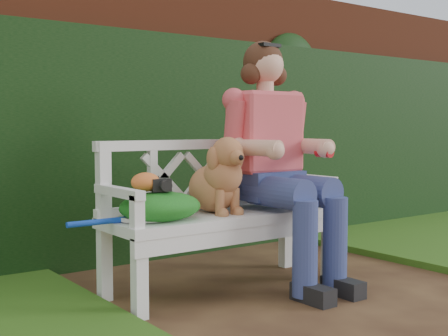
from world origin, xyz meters
TOP-DOWN VIEW (x-y plane):
  - ground at (0.00, 0.00)m, footprint 60.00×60.00m
  - brick_wall at (0.00, 1.90)m, footprint 10.00×0.30m
  - ivy_hedge at (0.00, 1.68)m, footprint 10.00×0.18m
  - grass_right at (2.40, 0.90)m, footprint 2.60×2.00m
  - garden_bench at (-0.33, 0.64)m, footprint 1.64×0.77m
  - seated_woman at (0.02, 0.62)m, footprint 0.78×0.98m
  - dog at (-0.39, 0.64)m, footprint 0.40×0.48m
  - tennis_racket at (-0.89, 0.64)m, footprint 0.74×0.42m
  - green_bag at (-0.82, 0.59)m, footprint 0.51×0.41m
  - camera_item at (-0.82, 0.59)m, footprint 0.12×0.10m
  - baseball_glove at (-0.89, 0.62)m, footprint 0.20×0.18m

SIDE VIEW (x-z plane):
  - ground at x=0.00m, z-range 0.00..0.00m
  - grass_right at x=2.40m, z-range 0.00..0.05m
  - garden_bench at x=-0.33m, z-range 0.00..0.48m
  - tennis_racket at x=-0.89m, z-range 0.48..0.51m
  - green_bag at x=-0.82m, z-range 0.48..0.64m
  - camera_item at x=-0.82m, z-range 0.64..0.72m
  - baseball_glove at x=-0.89m, z-range 0.64..0.75m
  - dog at x=-0.39m, z-range 0.48..0.95m
  - seated_woman at x=0.02m, z-range 0.00..1.60m
  - ivy_hedge at x=0.00m, z-range 0.00..1.70m
  - brick_wall at x=0.00m, z-range 0.00..2.20m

